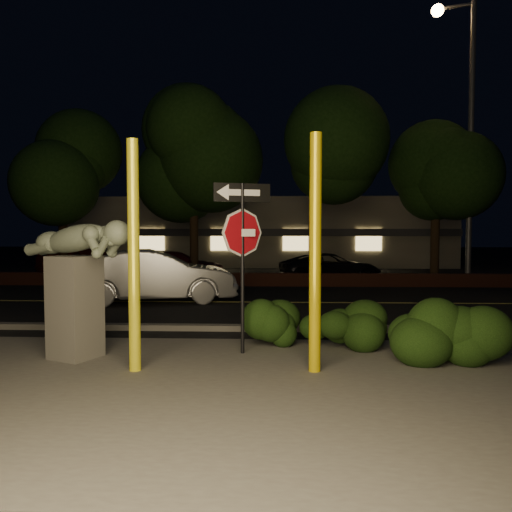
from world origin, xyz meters
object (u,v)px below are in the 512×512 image
at_px(streetlight, 465,117).
at_px(silver_sedan, 155,276).
at_px(yellow_pole_right, 315,254).
at_px(parked_car_dark, 330,267).
at_px(sculpture, 76,274).
at_px(parked_car_darkred, 177,266).
at_px(parked_car_red, 84,260).
at_px(signpost, 242,233).
at_px(yellow_pole_left, 134,257).

xyz_separation_m(streetlight, silver_sedan, (-10.95, -5.69, -5.80)).
bearing_deg(silver_sedan, streetlight, -76.65).
xyz_separation_m(yellow_pole_right, parked_car_dark, (1.67, 13.43, -1.20)).
relative_size(sculpture, parked_car_dark, 0.55).
xyz_separation_m(silver_sedan, parked_car_darkred, (-0.71, 6.72, -0.17)).
bearing_deg(parked_car_darkred, sculpture, 167.94).
height_order(sculpture, parked_car_red, sculpture).
bearing_deg(parked_car_darkred, parked_car_dark, -109.29).
bearing_deg(parked_car_red, silver_sedan, -118.36).
xyz_separation_m(yellow_pole_right, sculpture, (-3.87, 0.63, -0.37)).
distance_m(streetlight, silver_sedan, 13.63).
xyz_separation_m(signpost, silver_sedan, (-3.00, 6.00, -1.31)).
height_order(parked_car_red, parked_car_darkred, parked_car_red).
bearing_deg(parked_car_dark, parked_car_red, 73.97).
bearing_deg(yellow_pole_right, signpost, 137.96).
xyz_separation_m(streetlight, parked_car_red, (-15.87, 1.42, -5.79)).
distance_m(signpost, sculpture, 2.83).
relative_size(yellow_pole_left, parked_car_dark, 0.83).
relative_size(sculpture, streetlight, 0.21).
relative_size(yellow_pole_left, sculpture, 1.52).
relative_size(sculpture, silver_sedan, 0.49).
height_order(silver_sedan, parked_car_darkred, silver_sedan).
distance_m(yellow_pole_left, parked_car_darkred, 14.04).
bearing_deg(streetlight, yellow_pole_left, -108.45).
height_order(yellow_pole_left, signpost, yellow_pole_left).
bearing_deg(parked_car_dark, signpost, 154.95).
height_order(sculpture, silver_sedan, sculpture).
bearing_deg(sculpture, signpost, 33.16).
height_order(yellow_pole_left, sculpture, yellow_pole_left).
xyz_separation_m(signpost, sculpture, (-2.71, -0.41, -0.67)).
relative_size(yellow_pole_left, silver_sedan, 0.74).
height_order(sculpture, parked_car_darkred, sculpture).
bearing_deg(silver_sedan, yellow_pole_right, -163.54).
bearing_deg(yellow_pole_right, sculpture, 170.79).
distance_m(yellow_pole_right, sculpture, 3.94).
relative_size(yellow_pole_right, parked_car_darkred, 0.85).
relative_size(silver_sedan, parked_car_dark, 1.12).
bearing_deg(yellow_pole_right, yellow_pole_left, -178.50).
xyz_separation_m(silver_sedan, parked_car_dark, (5.83, 6.39, -0.19)).
height_order(signpost, parked_car_darkred, signpost).
height_order(signpost, silver_sedan, signpost).
bearing_deg(yellow_pole_right, parked_car_darkred, 109.47).
relative_size(signpost, parked_car_dark, 0.70).
xyz_separation_m(sculpture, silver_sedan, (-0.29, 6.41, -0.64)).
bearing_deg(yellow_pole_left, parked_car_red, 114.14).
bearing_deg(yellow_pole_left, yellow_pole_right, 1.50).
bearing_deg(signpost, sculpture, 169.27).
distance_m(yellow_pole_left, yellow_pole_right, 2.71).
height_order(silver_sedan, parked_car_dark, silver_sedan).
xyz_separation_m(streetlight, parked_car_dark, (-5.12, 0.70, -6.00)).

